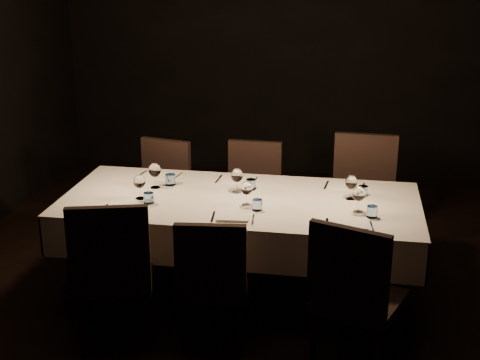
% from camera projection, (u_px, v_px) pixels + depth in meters
% --- Properties ---
extents(room, '(5.01, 6.01, 3.01)m').
position_uv_depth(room, '(240.00, 96.00, 4.49)').
color(room, black).
rests_on(room, ground).
extents(dining_table, '(2.52, 1.12, 0.76)m').
position_uv_depth(dining_table, '(240.00, 208.00, 4.75)').
color(dining_table, black).
rests_on(dining_table, ground).
extents(chair_near_left, '(0.60, 0.60, 1.01)m').
position_uv_depth(chair_near_left, '(112.00, 268.00, 4.15)').
color(chair_near_left, black).
rests_on(chair_near_left, ground).
extents(place_setting_near_left, '(0.32, 0.40, 0.18)m').
position_uv_depth(place_setting_near_left, '(136.00, 194.00, 4.61)').
color(place_setting_near_left, silver).
rests_on(place_setting_near_left, dining_table).
extents(chair_near_center, '(0.48, 0.48, 0.90)m').
position_uv_depth(chair_near_center, '(213.00, 278.00, 4.14)').
color(chair_near_center, black).
rests_on(chair_near_center, ground).
extents(place_setting_near_center, '(0.32, 0.40, 0.17)m').
position_uv_depth(place_setting_near_center, '(245.00, 201.00, 4.49)').
color(place_setting_near_center, silver).
rests_on(place_setting_near_center, dining_table).
extents(chair_near_right, '(0.61, 0.61, 0.99)m').
position_uv_depth(chair_near_right, '(354.00, 292.00, 3.88)').
color(chair_near_right, black).
rests_on(chair_near_right, ground).
extents(place_setting_near_right, '(0.33, 0.40, 0.18)m').
position_uv_depth(place_setting_near_right, '(359.00, 207.00, 4.37)').
color(place_setting_near_right, silver).
rests_on(place_setting_near_right, dining_table).
extents(chair_far_left, '(0.53, 0.53, 0.93)m').
position_uv_depth(chair_far_left, '(161.00, 190.00, 5.62)').
color(chair_far_left, black).
rests_on(chair_far_left, ground).
extents(place_setting_far_left, '(0.36, 0.41, 0.19)m').
position_uv_depth(place_setting_far_left, '(159.00, 174.00, 5.01)').
color(place_setting_far_left, silver).
rests_on(place_setting_far_left, dining_table).
extents(chair_far_center, '(0.46, 0.46, 0.93)m').
position_uv_depth(chair_far_center, '(252.00, 193.00, 5.55)').
color(chair_far_center, black).
rests_on(chair_far_center, ground).
extents(place_setting_far_center, '(0.33, 0.40, 0.18)m').
position_uv_depth(place_setting_far_center, '(240.00, 179.00, 4.91)').
color(place_setting_far_center, silver).
rests_on(place_setting_far_center, dining_table).
extents(chair_far_right, '(0.52, 0.52, 1.05)m').
position_uv_depth(chair_far_right, '(363.00, 196.00, 5.34)').
color(chair_far_right, black).
rests_on(chair_far_right, ground).
extents(place_setting_far_right, '(0.32, 0.40, 0.17)m').
position_uv_depth(place_setting_far_right, '(352.00, 186.00, 4.78)').
color(place_setting_far_right, silver).
rests_on(place_setting_far_right, dining_table).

